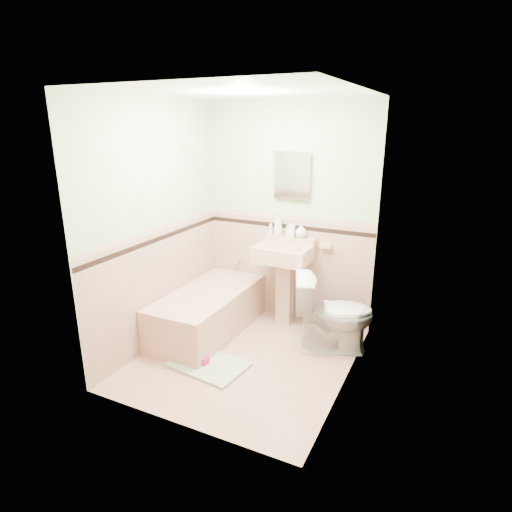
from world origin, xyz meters
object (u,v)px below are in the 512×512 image
at_px(soap_bottle_mid, 291,228).
at_px(medicine_cabinet, 293,176).
at_px(bathtub, 208,313).
at_px(shoe, 200,359).
at_px(soap_bottle_left, 278,224).
at_px(bucket, 324,321).
at_px(sink, 283,286).
at_px(soap_bottle_right, 301,230).
at_px(toilet, 334,313).

bearing_deg(soap_bottle_mid, medicine_cabinet, 108.76).
relative_size(bathtub, soap_bottle_mid, 7.76).
xyz_separation_m(soap_bottle_mid, shoe, (-0.39, -1.35, -1.05)).
relative_size(bathtub, medicine_cabinet, 3.06).
height_order(soap_bottle_left, bucket, soap_bottle_left).
distance_m(bathtub, shoe, 0.72).
distance_m(sink, bucket, 0.60).
bearing_deg(soap_bottle_mid, shoe, -106.12).
height_order(soap_bottle_mid, soap_bottle_right, soap_bottle_mid).
xyz_separation_m(medicine_cabinet, shoe, (-0.38, -1.38, -1.64)).
bearing_deg(toilet, shoe, 107.49).
bearing_deg(toilet, soap_bottle_left, 38.00).
bearing_deg(bathtub, toilet, 9.15).
distance_m(bathtub, soap_bottle_mid, 1.33).
bearing_deg(medicine_cabinet, soap_bottle_mid, -71.24).
bearing_deg(shoe, medicine_cabinet, 81.50).
height_order(medicine_cabinet, bucket, medicine_cabinet).
bearing_deg(bathtub, soap_bottle_right, 41.23).
xyz_separation_m(sink, soap_bottle_left, (-0.15, 0.18, 0.67)).
distance_m(soap_bottle_mid, toilet, 1.10).
relative_size(sink, toilet, 1.19).
xyz_separation_m(soap_bottle_left, bucket, (0.64, -0.15, -1.02)).
height_order(bathtub, soap_bottle_left, soap_bottle_left).
height_order(bathtub, sink, sink).
distance_m(medicine_cabinet, soap_bottle_right, 0.61).
distance_m(medicine_cabinet, soap_bottle_mid, 0.58).
xyz_separation_m(soap_bottle_left, shoe, (-0.23, -1.35, -1.08)).
xyz_separation_m(medicine_cabinet, toilet, (0.68, -0.52, -1.30)).
distance_m(soap_bottle_right, shoe, 1.78).
distance_m(soap_bottle_mid, bucket, 1.11).
height_order(bucket, shoe, bucket).
bearing_deg(bucket, soap_bottle_left, 166.78).
bearing_deg(shoe, bathtub, 122.04).
distance_m(sink, soap_bottle_mid, 0.66).
xyz_separation_m(soap_bottle_left, soap_bottle_right, (0.28, 0.00, -0.05)).
distance_m(sink, medicine_cabinet, 1.24).
height_order(bathtub, bucket, bathtub).
distance_m(soap_bottle_left, toilet, 1.22).
relative_size(soap_bottle_left, bucket, 1.02).
bearing_deg(shoe, soap_bottle_left, 87.20).
height_order(sink, bucket, sink).
distance_m(bathtub, soap_bottle_left, 1.28).
bearing_deg(bucket, bathtub, -154.43).
relative_size(bathtub, bucket, 6.04).
bearing_deg(sink, medicine_cabinet, 90.00).
bearing_deg(sink, soap_bottle_left, 129.68).
bearing_deg(medicine_cabinet, soap_bottle_right, -12.99).
height_order(soap_bottle_right, shoe, soap_bottle_right).
height_order(sink, soap_bottle_right, soap_bottle_right).
distance_m(bathtub, sink, 0.90).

